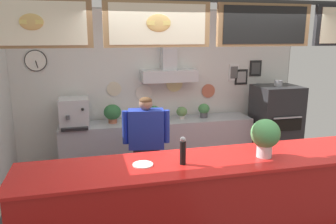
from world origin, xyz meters
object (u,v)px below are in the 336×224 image
(potted_thyme, at_px, (204,110))
(espresso_machine, at_px, (74,113))
(pepper_grinder, at_px, (183,151))
(shop_worker, at_px, (146,150))
(potted_basil, at_px, (182,112))
(condiment_plate, at_px, (143,165))
(potted_sage, at_px, (154,112))
(potted_rosemary, at_px, (112,113))
(basil_vase, at_px, (265,136))
(pizza_oven, at_px, (275,126))

(potted_thyme, bearing_deg, espresso_machine, -178.52)
(pepper_grinder, bearing_deg, shop_worker, 95.22)
(potted_basil, height_order, condiment_plate, condiment_plate)
(potted_basil, xyz_separation_m, pepper_grinder, (-0.70, -2.45, 0.22))
(potted_sage, xyz_separation_m, pepper_grinder, (-0.23, -2.47, 0.20))
(potted_thyme, bearing_deg, potted_basil, -178.39)
(condiment_plate, bearing_deg, pepper_grinder, -10.04)
(shop_worker, relative_size, espresso_machine, 2.99)
(espresso_machine, bearing_deg, potted_rosemary, 5.16)
(espresso_machine, relative_size, potted_rosemary, 1.66)
(potted_thyme, relative_size, pepper_grinder, 0.90)
(shop_worker, xyz_separation_m, potted_basil, (0.82, 1.16, 0.21))
(shop_worker, distance_m, espresso_machine, 1.48)
(basil_vase, bearing_deg, potted_thyme, 84.02)
(potted_basil, bearing_deg, pepper_grinder, -106.02)
(pizza_oven, distance_m, potted_sage, 2.14)
(potted_sage, bearing_deg, potted_thyme, -0.64)
(shop_worker, bearing_deg, potted_rosemary, -64.40)
(espresso_machine, bearing_deg, condiment_plate, -73.78)
(pepper_grinder, distance_m, condiment_plate, 0.40)
(pizza_oven, distance_m, condiment_plate, 3.46)
(pizza_oven, distance_m, shop_worker, 2.62)
(shop_worker, height_order, potted_sage, shop_worker)
(potted_rosemary, distance_m, pepper_grinder, 2.51)
(potted_basil, bearing_deg, potted_thyme, 1.61)
(potted_rosemary, height_order, basil_vase, basil_vase)
(potted_rosemary, xyz_separation_m, basil_vase, (1.30, -2.46, 0.25))
(shop_worker, relative_size, condiment_plate, 7.85)
(pepper_grinder, bearing_deg, basil_vase, -0.40)
(pizza_oven, bearing_deg, espresso_machine, 176.38)
(basil_vase, distance_m, condiment_plate, 1.23)
(pizza_oven, xyz_separation_m, pepper_grinder, (-2.34, -2.19, 0.51))
(shop_worker, bearing_deg, espresso_machine, -40.75)
(pizza_oven, height_order, shop_worker, pizza_oven)
(shop_worker, bearing_deg, basil_vase, 135.77)
(potted_sage, distance_m, pepper_grinder, 2.49)
(espresso_machine, height_order, condiment_plate, espresso_machine)
(potted_thyme, relative_size, condiment_plate, 1.25)
(potted_sage, height_order, condiment_plate, potted_sage)
(potted_sage, bearing_deg, condiment_plate, -104.09)
(pizza_oven, relative_size, potted_rosemary, 5.03)
(pizza_oven, bearing_deg, potted_thyme, 167.66)
(condiment_plate, bearing_deg, potted_basil, 65.78)
(potted_rosemary, relative_size, potted_sage, 1.25)
(potted_rosemary, bearing_deg, shop_worker, -73.66)
(potted_rosemary, distance_m, potted_thyme, 1.56)
(espresso_machine, bearing_deg, pizza_oven, -3.62)
(potted_rosemary, height_order, potted_thyme, potted_rosemary)
(potted_thyme, xyz_separation_m, potted_sage, (-0.87, 0.01, 0.00))
(shop_worker, relative_size, potted_thyme, 6.28)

